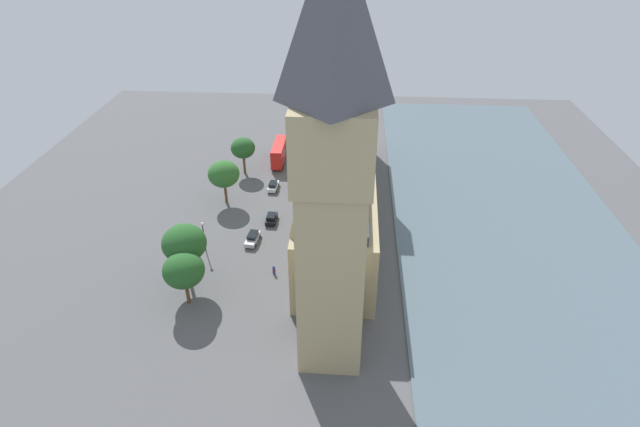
{
  "coord_description": "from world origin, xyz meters",
  "views": [
    {
      "loc": [
        -3.99,
        88.01,
        53.03
      ],
      "look_at": [
        1.0,
        13.08,
        7.22
      ],
      "focal_mm": 29.08,
      "sensor_mm": 36.0,
      "label": 1
    }
  ],
  "objects_px": {
    "plane_tree_opposite_hall": "(184,243)",
    "plane_tree_by_river_gate": "(224,174)",
    "clock_tower": "(333,170)",
    "car_silver_trailing": "(253,238)",
    "plane_tree_midblock": "(243,148)",
    "street_lamp_slot_10": "(203,231)",
    "parliament_building": "(340,175)",
    "car_white_corner": "(273,186)",
    "double_decker_bus_under_trees": "(279,152)",
    "pedestrian_leading": "(296,179)",
    "plane_tree_near_tower": "(184,270)",
    "pedestrian_kerbside": "(274,270)",
    "car_black_far_end": "(271,218)"
  },
  "relations": [
    {
      "from": "clock_tower",
      "to": "pedestrian_leading",
      "type": "distance_m",
      "value": 56.68
    },
    {
      "from": "clock_tower",
      "to": "car_silver_trailing",
      "type": "distance_m",
      "value": 39.93
    },
    {
      "from": "plane_tree_opposite_hall",
      "to": "car_white_corner",
      "type": "bearing_deg",
      "value": -105.05
    },
    {
      "from": "plane_tree_opposite_hall",
      "to": "plane_tree_midblock",
      "type": "bearing_deg",
      "value": -91.7
    },
    {
      "from": "plane_tree_opposite_hall",
      "to": "plane_tree_by_river_gate",
      "type": "bearing_deg",
      "value": -89.94
    },
    {
      "from": "double_decker_bus_under_trees",
      "to": "plane_tree_opposite_hall",
      "type": "bearing_deg",
      "value": -100.37
    },
    {
      "from": "double_decker_bus_under_trees",
      "to": "plane_tree_near_tower",
      "type": "relative_size",
      "value": 1.19
    },
    {
      "from": "car_black_far_end",
      "to": "plane_tree_near_tower",
      "type": "relative_size",
      "value": 0.47
    },
    {
      "from": "pedestrian_kerbside",
      "to": "clock_tower",
      "type": "bearing_deg",
      "value": 80.97
    },
    {
      "from": "pedestrian_kerbside",
      "to": "car_white_corner",
      "type": "bearing_deg",
      "value": -121.96
    },
    {
      "from": "car_white_corner",
      "to": "plane_tree_by_river_gate",
      "type": "distance_m",
      "value": 11.98
    },
    {
      "from": "car_silver_trailing",
      "to": "pedestrian_kerbside",
      "type": "distance_m",
      "value": 10.23
    },
    {
      "from": "car_white_corner",
      "to": "plane_tree_by_river_gate",
      "type": "height_order",
      "value": "plane_tree_by_river_gate"
    },
    {
      "from": "plane_tree_near_tower",
      "to": "pedestrian_kerbside",
      "type": "bearing_deg",
      "value": -146.4
    },
    {
      "from": "pedestrian_leading",
      "to": "street_lamp_slot_10",
      "type": "height_order",
      "value": "street_lamp_slot_10"
    },
    {
      "from": "car_white_corner",
      "to": "car_silver_trailing",
      "type": "height_order",
      "value": "same"
    },
    {
      "from": "street_lamp_slot_10",
      "to": "car_white_corner",
      "type": "bearing_deg",
      "value": -110.2
    },
    {
      "from": "parliament_building",
      "to": "plane_tree_opposite_hall",
      "type": "height_order",
      "value": "parliament_building"
    },
    {
      "from": "car_silver_trailing",
      "to": "plane_tree_by_river_gate",
      "type": "relative_size",
      "value": 0.54
    },
    {
      "from": "pedestrian_leading",
      "to": "plane_tree_near_tower",
      "type": "bearing_deg",
      "value": 35.62
    },
    {
      "from": "double_decker_bus_under_trees",
      "to": "plane_tree_by_river_gate",
      "type": "xyz_separation_m",
      "value": [
        8.26,
        19.27,
        3.81
      ]
    },
    {
      "from": "car_silver_trailing",
      "to": "double_decker_bus_under_trees",
      "type": "bearing_deg",
      "value": -84.94
    },
    {
      "from": "plane_tree_midblock",
      "to": "street_lamp_slot_10",
      "type": "height_order",
      "value": "plane_tree_midblock"
    },
    {
      "from": "clock_tower",
      "to": "street_lamp_slot_10",
      "type": "xyz_separation_m",
      "value": [
        22.91,
        -21.97,
        -23.48
      ]
    },
    {
      "from": "car_black_far_end",
      "to": "plane_tree_opposite_hall",
      "type": "height_order",
      "value": "plane_tree_opposite_hall"
    },
    {
      "from": "parliament_building",
      "to": "car_silver_trailing",
      "type": "distance_m",
      "value": 21.14
    },
    {
      "from": "clock_tower",
      "to": "plane_tree_midblock",
      "type": "bearing_deg",
      "value": -67.43
    },
    {
      "from": "plane_tree_near_tower",
      "to": "car_white_corner",
      "type": "bearing_deg",
      "value": -101.91
    },
    {
      "from": "parliament_building",
      "to": "car_white_corner",
      "type": "bearing_deg",
      "value": -24.76
    },
    {
      "from": "clock_tower",
      "to": "car_silver_trailing",
      "type": "relative_size",
      "value": 10.9
    },
    {
      "from": "double_decker_bus_under_trees",
      "to": "plane_tree_opposite_hall",
      "type": "relative_size",
      "value": 0.97
    },
    {
      "from": "car_silver_trailing",
      "to": "street_lamp_slot_10",
      "type": "bearing_deg",
      "value": 29.71
    },
    {
      "from": "clock_tower",
      "to": "double_decker_bus_under_trees",
      "type": "relative_size",
      "value": 5.1
    },
    {
      "from": "car_white_corner",
      "to": "pedestrian_kerbside",
      "type": "xyz_separation_m",
      "value": [
        -4.26,
        28.71,
        -0.16
      ]
    },
    {
      "from": "double_decker_bus_under_trees",
      "to": "street_lamp_slot_10",
      "type": "distance_m",
      "value": 37.42
    },
    {
      "from": "car_black_far_end",
      "to": "plane_tree_midblock",
      "type": "xyz_separation_m",
      "value": [
        9.03,
        -20.29,
        5.18
      ]
    },
    {
      "from": "car_white_corner",
      "to": "car_black_far_end",
      "type": "relative_size",
      "value": 1.08
    },
    {
      "from": "plane_tree_opposite_hall",
      "to": "plane_tree_midblock",
      "type": "relative_size",
      "value": 1.3
    },
    {
      "from": "plane_tree_by_river_gate",
      "to": "plane_tree_opposite_hall",
      "type": "bearing_deg",
      "value": 90.06
    },
    {
      "from": "plane_tree_opposite_hall",
      "to": "pedestrian_leading",
      "type": "bearing_deg",
      "value": -110.21
    },
    {
      "from": "double_decker_bus_under_trees",
      "to": "pedestrian_leading",
      "type": "bearing_deg",
      "value": -62.6
    },
    {
      "from": "car_black_far_end",
      "to": "double_decker_bus_under_trees",
      "type": "bearing_deg",
      "value": 96.2
    },
    {
      "from": "street_lamp_slot_10",
      "to": "plane_tree_by_river_gate",
      "type": "bearing_deg",
      "value": -89.5
    },
    {
      "from": "parliament_building",
      "to": "car_silver_trailing",
      "type": "height_order",
      "value": "parliament_building"
    },
    {
      "from": "car_silver_trailing",
      "to": "street_lamp_slot_10",
      "type": "relative_size",
      "value": 0.82
    },
    {
      "from": "plane_tree_opposite_hall",
      "to": "plane_tree_by_river_gate",
      "type": "xyz_separation_m",
      "value": [
        0.03,
        -26.28,
        -1.5
      ]
    },
    {
      "from": "clock_tower",
      "to": "double_decker_bus_under_trees",
      "type": "bearing_deg",
      "value": -75.79
    },
    {
      "from": "plane_tree_midblock",
      "to": "car_black_far_end",
      "type": "bearing_deg",
      "value": 113.99
    },
    {
      "from": "car_silver_trailing",
      "to": "street_lamp_slot_10",
      "type": "xyz_separation_m",
      "value": [
        7.71,
        3.43,
        3.33
      ]
    },
    {
      "from": "plane_tree_near_tower",
      "to": "street_lamp_slot_10",
      "type": "bearing_deg",
      "value": -86.45
    }
  ]
}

